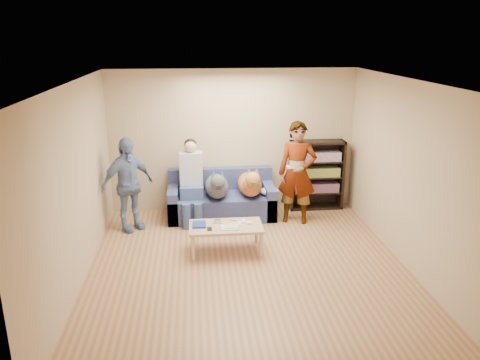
{
  "coord_description": "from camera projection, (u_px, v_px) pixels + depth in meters",
  "views": [
    {
      "loc": [
        -0.71,
        -5.87,
        3.18
      ],
      "look_at": [
        0.0,
        1.2,
        0.95
      ],
      "focal_mm": 35.0,
      "sensor_mm": 36.0,
      "label": 1
    }
  ],
  "objects": [
    {
      "name": "pen_orange",
      "position": [
        225.0,
        229.0,
        6.88
      ],
      "size": [
        0.13,
        0.06,
        0.01
      ],
      "primitive_type": "cylinder",
      "rotation": [
        0.0,
        1.57,
        0.35
      ],
      "color": "orange",
      "rests_on": "coffee_table"
    },
    {
      "name": "wall_right",
      "position": [
        411.0,
        177.0,
        6.42
      ],
      "size": [
        0.0,
        5.0,
        5.0
      ],
      "primitive_type": "plane",
      "rotation": [
        1.57,
        0.0,
        -1.57
      ],
      "color": "tan",
      "rests_on": "ground"
    },
    {
      "name": "held_controller",
      "position": [
        288.0,
        167.0,
        7.77
      ],
      "size": [
        0.05,
        0.12,
        0.03
      ],
      "primitive_type": "cube",
      "rotation": [
        0.0,
        0.0,
        0.08
      ],
      "color": "silver",
      "rests_on": "person_standing_right"
    },
    {
      "name": "person_standing_right",
      "position": [
        297.0,
        173.0,
        8.03
      ],
      "size": [
        0.74,
        0.59,
        1.78
      ],
      "primitive_type": "imported",
      "rotation": [
        0.0,
        0.0,
        -0.27
      ],
      "color": "gray",
      "rests_on": "ground"
    },
    {
      "name": "controller_a",
      "position": [
        244.0,
        221.0,
        7.16
      ],
      "size": [
        0.04,
        0.13,
        0.03
      ],
      "primitive_type": "cube",
      "color": "white",
      "rests_on": "coffee_table"
    },
    {
      "name": "magazine",
      "position": [
        232.0,
        226.0,
        6.97
      ],
      "size": [
        0.22,
        0.17,
        0.01
      ],
      "primitive_type": "cube",
      "color": "beige",
      "rests_on": "coffee_table"
    },
    {
      "name": "sofa",
      "position": [
        221.0,
        201.0,
        8.48
      ],
      "size": [
        1.9,
        0.85,
        0.82
      ],
      "color": "#515B93",
      "rests_on": "ground"
    },
    {
      "name": "coffee_table",
      "position": [
        226.0,
        228.0,
        7.05
      ],
      "size": [
        1.1,
        0.6,
        0.42
      ],
      "color": "tan",
      "rests_on": "ground"
    },
    {
      "name": "notebook_blue",
      "position": [
        199.0,
        224.0,
        7.05
      ],
      "size": [
        0.2,
        0.26,
        0.03
      ],
      "primitive_type": "cube",
      "color": "navy",
      "rests_on": "coffee_table"
    },
    {
      "name": "wall_front",
      "position": [
        285.0,
        274.0,
        3.84
      ],
      "size": [
        4.5,
        0.0,
        4.5
      ],
      "primitive_type": "plane",
      "rotation": [
        -1.57,
        0.0,
        0.0
      ],
      "color": "tan",
      "rests_on": "ground"
    },
    {
      "name": "bookshelf",
      "position": [
        316.0,
        173.0,
        8.75
      ],
      "size": [
        1.0,
        0.34,
        1.3
      ],
      "color": "black",
      "rests_on": "ground"
    },
    {
      "name": "ceiling",
      "position": [
        250.0,
        82.0,
        5.82
      ],
      "size": [
        5.0,
        5.0,
        0.0
      ],
      "primitive_type": "plane",
      "rotation": [
        3.14,
        0.0,
        0.0
      ],
      "color": "white",
      "rests_on": "ground"
    },
    {
      "name": "wallet",
      "position": [
        210.0,
        229.0,
        6.9
      ],
      "size": [
        0.07,
        0.12,
        0.02
      ],
      "primitive_type": "cube",
      "color": "black",
      "rests_on": "coffee_table"
    },
    {
      "name": "person_standing_left",
      "position": [
        128.0,
        184.0,
        7.73
      ],
      "size": [
        0.98,
        0.87,
        1.59
      ],
      "primitive_type": "imported",
      "rotation": [
        0.0,
        0.0,
        0.65
      ],
      "color": "#7189B5",
      "rests_on": "ground"
    },
    {
      "name": "dog_tan",
      "position": [
        250.0,
        184.0,
        8.27
      ],
      "size": [
        0.42,
        1.17,
        0.61
      ],
      "color": "#C6613C",
      "rests_on": "sofa"
    },
    {
      "name": "blanket",
      "position": [
        270.0,
        191.0,
        8.35
      ],
      "size": [
        0.36,
        0.31,
        0.13
      ],
      "primitive_type": "ellipsoid",
      "color": "#AFAFB4",
      "rests_on": "sofa"
    },
    {
      "name": "headphone_cup_a",
      "position": [
        239.0,
        225.0,
        7.04
      ],
      "size": [
        0.07,
        0.07,
        0.02
      ],
      "primitive_type": "cylinder",
      "color": "silver",
      "rests_on": "coffee_table"
    },
    {
      "name": "person_seated",
      "position": [
        191.0,
        178.0,
        8.16
      ],
      "size": [
        0.4,
        0.73,
        1.47
      ],
      "color": "#3F548A",
      "rests_on": "sofa"
    },
    {
      "name": "wall_back",
      "position": [
        233.0,
        141.0,
        8.58
      ],
      "size": [
        4.5,
        0.0,
        4.5
      ],
      "primitive_type": "plane",
      "rotation": [
        1.57,
        0.0,
        0.0
      ],
      "color": "tan",
      "rests_on": "ground"
    },
    {
      "name": "headphone_cup_b",
      "position": [
        239.0,
        223.0,
        7.11
      ],
      "size": [
        0.07,
        0.07,
        0.02
      ],
      "primitive_type": "cylinder",
      "color": "silver",
      "rests_on": "coffee_table"
    },
    {
      "name": "dog_gray",
      "position": [
        217.0,
        186.0,
        8.16
      ],
      "size": [
        0.42,
        1.25,
        0.61
      ],
      "color": "#4F5059",
      "rests_on": "sofa"
    },
    {
      "name": "camera_silver",
      "position": [
        217.0,
        221.0,
        7.13
      ],
      "size": [
        0.11,
        0.06,
        0.05
      ],
      "primitive_type": "cube",
      "color": "#B4B4B9",
      "rests_on": "coffee_table"
    },
    {
      "name": "pen_black",
      "position": [
        233.0,
        220.0,
        7.22
      ],
      "size": [
        0.13,
        0.08,
        0.01
      ],
      "primitive_type": "cylinder",
      "rotation": [
        0.0,
        1.57,
        -0.52
      ],
      "color": "black",
      "rests_on": "coffee_table"
    },
    {
      "name": "wall_left",
      "position": [
        75.0,
        187.0,
        5.99
      ],
      "size": [
        0.0,
        5.0,
        5.0
      ],
      "primitive_type": "plane",
      "rotation": [
        1.57,
        0.0,
        1.57
      ],
      "color": "tan",
      "rests_on": "ground"
    },
    {
      "name": "ground",
      "position": [
        249.0,
        269.0,
        6.6
      ],
      "size": [
        5.0,
        5.0,
        0.0
      ],
      "primitive_type": "plane",
      "color": "#90633D",
      "rests_on": "ground"
    },
    {
      "name": "papers",
      "position": [
        230.0,
        227.0,
        6.95
      ],
      "size": [
        0.26,
        0.2,
        0.02
      ],
      "primitive_type": "cube",
      "color": "silver",
      "rests_on": "coffee_table"
    },
    {
      "name": "controller_b",
      "position": [
        249.0,
        223.0,
        7.09
      ],
      "size": [
        0.09,
        0.06,
        0.03
      ],
      "primitive_type": "cube",
      "color": "white",
      "rests_on": "coffee_table"
    }
  ]
}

